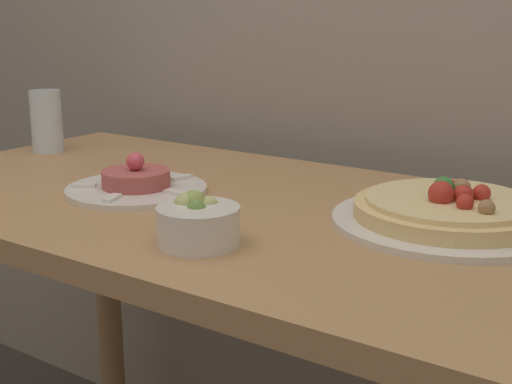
% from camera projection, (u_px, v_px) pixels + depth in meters
% --- Properties ---
extents(dining_table, '(1.38, 0.66, 0.80)m').
position_uv_depth(dining_table, '(255.00, 277.00, 1.14)').
color(dining_table, '#AD7F51').
rests_on(dining_table, ground_plane).
extents(pizza_plate, '(0.33, 0.33, 0.07)m').
position_uv_depth(pizza_plate, '(449.00, 212.00, 1.01)').
color(pizza_plate, silver).
rests_on(pizza_plate, dining_table).
extents(tartare_plate, '(0.23, 0.23, 0.07)m').
position_uv_depth(tartare_plate, '(136.00, 184.00, 1.19)').
color(tartare_plate, silver).
rests_on(tartare_plate, dining_table).
extents(small_bowl, '(0.11, 0.11, 0.07)m').
position_uv_depth(small_bowl, '(198.00, 222.00, 0.93)').
color(small_bowl, silver).
rests_on(small_bowl, dining_table).
extents(drinking_glass, '(0.07, 0.07, 0.13)m').
position_uv_depth(drinking_glass, '(47.00, 121.00, 1.51)').
color(drinking_glass, silver).
rests_on(drinking_glass, dining_table).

